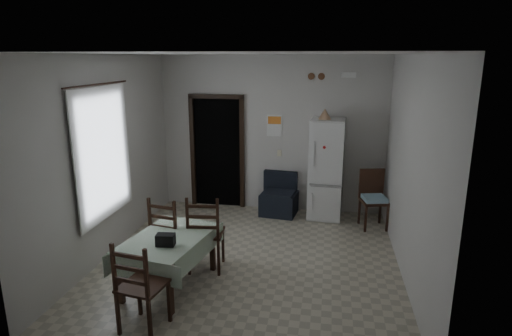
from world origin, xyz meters
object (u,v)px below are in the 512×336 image
object	(u,v)px
dining_chair_far_left	(171,231)
corner_chair	(374,200)
dining_table	(170,261)
dining_chair_near_head	(142,284)
navy_seat	(279,194)
fridge	(326,169)
dining_chair_far_right	(206,231)

from	to	relation	value
dining_chair_far_left	corner_chair	bearing A→B (deg)	-135.66
corner_chair	dining_chair_far_left	xyz separation A→B (m)	(-2.90, -1.93, 0.03)
dining_table	dining_chair_near_head	distance (m)	0.92
navy_seat	dining_chair_far_left	size ratio (longest dim) A/B	0.73
fridge	dining_table	world-z (taller)	fridge
fridge	corner_chair	size ratio (longest dim) A/B	1.81
fridge	dining_chair_far_right	distance (m)	2.79
navy_seat	corner_chair	world-z (taller)	corner_chair
fridge	dining_chair_far_left	bearing A→B (deg)	-127.09
navy_seat	fridge	bearing A→B (deg)	7.14
corner_chair	dining_chair_far_right	xyz separation A→B (m)	(-2.41, -1.89, 0.05)
navy_seat	dining_chair_far_left	xyz separation A→B (m)	(-1.23, -2.31, 0.14)
dining_chair_near_head	dining_chair_far_left	bearing A→B (deg)	-71.77
navy_seat	dining_chair_far_right	size ratio (longest dim) A/B	0.71
dining_chair_far_left	dining_chair_near_head	xyz separation A→B (m)	(0.21, -1.39, -0.00)
corner_chair	dining_chair_far_right	size ratio (longest dim) A/B	0.91
dining_chair_far_left	dining_chair_far_right	distance (m)	0.49
dining_chair_far_left	dining_chair_far_right	world-z (taller)	dining_chair_far_right
corner_chair	dining_chair_near_head	xyz separation A→B (m)	(-2.69, -3.32, 0.03)
dining_table	dining_chair_far_left	distance (m)	0.55
fridge	dining_table	distance (m)	3.44
fridge	dining_chair_far_right	world-z (taller)	fridge
navy_seat	corner_chair	bearing A→B (deg)	-5.68
fridge	dining_chair_far_right	size ratio (longest dim) A/B	1.66
dining_chair_far_left	dining_chair_near_head	bearing A→B (deg)	109.20
navy_seat	dining_chair_near_head	distance (m)	3.84
corner_chair	dining_table	size ratio (longest dim) A/B	0.77
fridge	dining_chair_far_right	bearing A→B (deg)	-120.06
dining_chair_far_left	dining_table	bearing A→B (deg)	118.58
dining_table	navy_seat	bearing A→B (deg)	79.27
corner_chair	dining_chair_far_left	size ratio (longest dim) A/B	0.95
navy_seat	corner_chair	distance (m)	1.72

